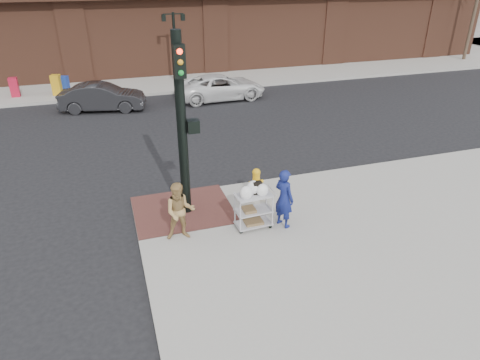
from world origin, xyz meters
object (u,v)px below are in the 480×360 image
object	(u,v)px
sedan_dark	(102,97)
minivan_white	(221,87)
woman_blue	(284,198)
fire_hydrant	(256,182)
traffic_signal_pole	(183,123)
utility_cart	(254,208)
pedestrian_tan	(180,212)
lamp_post	(175,40)

from	to	relation	value
sedan_dark	minivan_white	world-z (taller)	sedan_dark
woman_blue	fire_hydrant	distance (m)	1.78
woman_blue	sedan_dark	bearing A→B (deg)	-5.92
traffic_signal_pole	utility_cart	xyz separation A→B (m)	(1.52, -1.36, -2.08)
utility_cart	fire_hydrant	distance (m)	1.72
traffic_signal_pole	utility_cart	size ratio (longest dim) A/B	3.75
traffic_signal_pole	woman_blue	bearing A→B (deg)	-33.00
minivan_white	sedan_dark	bearing A→B (deg)	89.65
pedestrian_tan	minivan_white	size ratio (longest dim) A/B	0.33
utility_cart	traffic_signal_pole	bearing A→B (deg)	138.26
traffic_signal_pole	utility_cart	bearing A→B (deg)	-41.74
sedan_dark	fire_hydrant	bearing A→B (deg)	-147.29
pedestrian_tan	sedan_dark	size ratio (longest dim) A/B	0.38
minivan_white	utility_cart	world-z (taller)	utility_cart
lamp_post	sedan_dark	bearing A→B (deg)	-138.29
lamp_post	traffic_signal_pole	bearing A→B (deg)	-99.24
traffic_signal_pole	woman_blue	xyz separation A→B (m)	(2.32, -1.51, -1.85)
lamp_post	traffic_signal_pole	world-z (taller)	traffic_signal_pole
pedestrian_tan	sedan_dark	xyz separation A→B (m)	(-1.55, 12.53, -0.26)
minivan_white	fire_hydrant	bearing A→B (deg)	167.89
lamp_post	sedan_dark	world-z (taller)	lamp_post
traffic_signal_pole	sedan_dark	distance (m)	11.63
lamp_post	pedestrian_tan	bearing A→B (deg)	-99.98
fire_hydrant	woman_blue	bearing A→B (deg)	-84.92
pedestrian_tan	minivan_white	xyz separation A→B (m)	(4.61, 12.69, -0.28)
lamp_post	pedestrian_tan	distance (m)	16.83
traffic_signal_pole	minivan_white	bearing A→B (deg)	69.88
minivan_white	fire_hydrant	distance (m)	11.37
traffic_signal_pole	pedestrian_tan	world-z (taller)	traffic_signal_pole
sedan_dark	fire_hydrant	size ratio (longest dim) A/B	4.36
sedan_dark	utility_cart	xyz separation A→B (m)	(3.49, -12.62, 0.08)
pedestrian_tan	minivan_white	bearing A→B (deg)	78.27
lamp_post	fire_hydrant	xyz separation A→B (m)	(-0.31, -14.99, -1.99)
traffic_signal_pole	sedan_dark	world-z (taller)	traffic_signal_pole
sedan_dark	fire_hydrant	world-z (taller)	sedan_dark
pedestrian_tan	minivan_white	world-z (taller)	pedestrian_tan
lamp_post	fire_hydrant	distance (m)	15.13
utility_cart	fire_hydrant	bearing A→B (deg)	67.88
pedestrian_tan	fire_hydrant	size ratio (longest dim) A/B	1.67
pedestrian_tan	fire_hydrant	world-z (taller)	pedestrian_tan
pedestrian_tan	utility_cart	size ratio (longest dim) A/B	1.18
lamp_post	traffic_signal_pole	distance (m)	15.43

